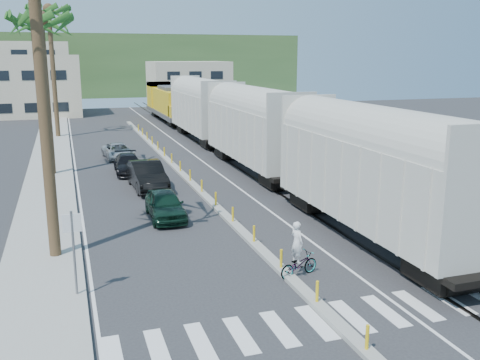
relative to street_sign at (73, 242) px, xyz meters
name	(u,v)px	position (x,y,z in m)	size (l,w,h in m)	color
ground	(304,293)	(7.30, -2.00, -1.97)	(140.00, 140.00, 0.00)	#28282B
sidewalk	(50,166)	(-1.20, 23.00, -1.90)	(3.00, 90.00, 0.15)	gray
rails	(218,150)	(12.30, 26.00, -1.94)	(1.56, 100.00, 0.06)	black
median	(180,172)	(7.30, 17.96, -1.88)	(0.45, 60.00, 0.85)	gray
crosswalk	(331,320)	(7.30, -4.00, -1.97)	(14.00, 2.20, 0.01)	silver
lane_markings	(139,162)	(5.15, 23.00, -1.97)	(9.42, 90.00, 0.01)	silver
freight_train	(229,120)	(12.30, 22.82, 0.93)	(3.00, 60.94, 5.85)	#B3B2A4
palm_trees	(43,8)	(-0.80, 20.70, 8.84)	(3.50, 37.20, 13.75)	brown
street_sign	(73,242)	(0.00, 0.00, 0.00)	(0.60, 0.08, 3.00)	slate
buildings	(68,79)	(0.89, 69.66, 2.39)	(38.00, 27.00, 10.00)	#B3AA8E
hillside	(98,65)	(7.30, 98.00, 4.03)	(80.00, 20.00, 12.00)	#385628
car_lead	(165,205)	(4.42, 7.95, -1.27)	(1.72, 4.15, 1.41)	black
car_second	(147,175)	(4.49, 14.26, -1.14)	(2.00, 5.13, 1.67)	black
car_third	(128,164)	(3.92, 19.09, -1.33)	(1.92, 4.47, 1.28)	black
car_rear	(118,151)	(3.81, 24.84, -1.38)	(2.39, 4.43, 1.18)	#B6B9BC
cyclist	(298,259)	(7.71, -0.63, -1.32)	(1.54, 2.02, 2.09)	#9EA0A5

